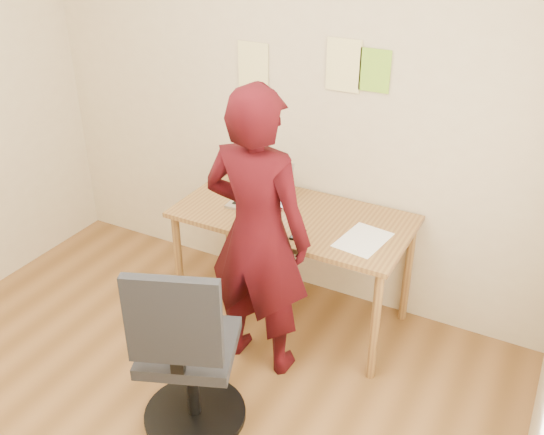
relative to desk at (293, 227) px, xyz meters
The scene contains 10 objects.
room 1.56m from the desk, 99.89° to the right, with size 3.58×3.58×2.78m.
desk is the anchor object (origin of this frame).
laptop 0.29m from the desk, 167.55° to the left, with size 0.34×0.31×0.24m.
paper_sheet 0.49m from the desk, ahead, with size 0.23×0.33×0.00m, color white.
phone 0.26m from the desk, 57.78° to the right, with size 0.08×0.13×0.01m.
wall_note_left 1.01m from the desk, 142.35° to the left, with size 0.21×0.00×0.30m, color #F8E994.
wall_note_mid 0.99m from the desk, 70.58° to the left, with size 0.21×0.00×0.30m, color #F8E994.
wall_note_right 1.02m from the desk, 48.90° to the left, with size 0.18×0.00×0.24m, color #87C72C.
office_chair 1.10m from the desk, 91.99° to the right, with size 0.59×0.60×1.02m.
person 0.49m from the desk, 88.89° to the right, with size 0.61×0.40×1.66m, color #36070B.
Camera 1 is at (1.61, -1.47, 2.46)m, focal length 40.00 mm.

